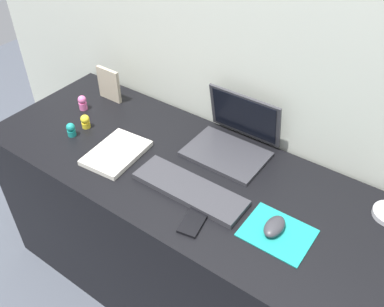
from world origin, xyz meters
name	(u,v)px	position (x,y,z in m)	size (l,w,h in m)	color
ground_plane	(187,285)	(0.00, 0.00, 0.00)	(6.00, 6.00, 0.00)	#474C56
back_wall	(235,124)	(0.00, 0.35, 0.74)	(2.82, 0.05, 1.48)	beige
desk	(186,235)	(0.00, 0.00, 0.37)	(1.62, 0.62, 0.74)	black
laptop	(234,137)	(0.08, 0.21, 0.79)	(0.30, 0.26, 0.21)	#333338
keyboard	(190,189)	(0.08, -0.08, 0.75)	(0.41, 0.13, 0.02)	#333338
mousepad	(277,233)	(0.41, -0.07, 0.74)	(0.21, 0.17, 0.00)	teal
mouse	(274,226)	(0.40, -0.07, 0.76)	(0.06, 0.10, 0.03)	#333338
cell_phone	(194,220)	(0.17, -0.19, 0.74)	(0.06, 0.13, 0.01)	black
notebook_pad	(116,153)	(-0.26, -0.08, 0.75)	(0.17, 0.24, 0.02)	silver
picture_frame	(109,84)	(-0.56, 0.19, 0.81)	(0.12, 0.02, 0.15)	#B2A58C
toy_figurine_pink	(82,102)	(-0.60, 0.06, 0.77)	(0.04, 0.04, 0.07)	pink
toy_figurine_teal	(71,129)	(-0.49, -0.10, 0.77)	(0.03, 0.03, 0.06)	teal
toy_figurine_yellow	(85,121)	(-0.49, -0.03, 0.77)	(0.04, 0.04, 0.06)	yellow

